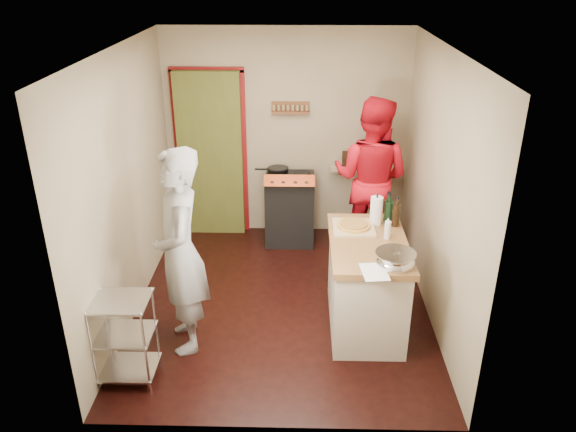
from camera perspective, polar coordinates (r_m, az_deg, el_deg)
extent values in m
plane|color=black|center=(6.01, -0.60, -8.66)|extent=(3.50, 3.50, 0.00)
cube|color=tan|center=(7.05, -0.16, 8.26)|extent=(3.00, 0.04, 2.60)
cube|color=#565B23|center=(7.26, -7.71, 6.46)|extent=(0.80, 0.40, 2.10)
cube|color=maroon|center=(7.27, -11.08, 6.25)|extent=(0.06, 0.06, 2.10)
cube|color=maroon|center=(7.14, -4.44, 6.29)|extent=(0.06, 0.06, 2.10)
cube|color=maroon|center=(6.93, -8.31, 14.52)|extent=(0.90, 0.06, 0.06)
cube|color=brown|center=(6.92, 0.25, 10.51)|extent=(0.46, 0.09, 0.03)
cube|color=brown|center=(6.94, 0.26, 11.08)|extent=(0.46, 0.02, 0.12)
cube|color=olive|center=(6.91, 0.25, 10.96)|extent=(0.42, 0.04, 0.07)
cube|color=tan|center=(7.12, 7.52, 4.82)|extent=(0.80, 0.18, 0.04)
cube|color=black|center=(7.06, 5.95, 5.76)|extent=(0.10, 0.14, 0.22)
cube|color=tan|center=(5.65, -16.06, 2.93)|extent=(0.04, 3.50, 2.60)
cube|color=tan|center=(5.55, 15.02, 2.66)|extent=(0.04, 3.50, 2.60)
cube|color=white|center=(5.05, -0.73, 16.80)|extent=(3.00, 3.50, 0.02)
cube|color=black|center=(7.07, 0.19, 0.49)|extent=(0.60, 0.55, 0.80)
cube|color=black|center=(6.90, 0.19, 3.75)|extent=(0.60, 0.55, 0.06)
cube|color=#953515|center=(6.61, 0.14, 3.59)|extent=(0.60, 0.15, 0.17)
cylinder|color=black|center=(7.00, -1.02, 4.71)|extent=(0.26, 0.26, 0.05)
cylinder|color=silver|center=(4.95, -19.30, -12.96)|extent=(0.02, 0.02, 0.80)
cylinder|color=silver|center=(4.82, -14.26, -13.37)|extent=(0.02, 0.02, 0.80)
cylinder|color=silver|center=(5.22, -18.01, -10.57)|extent=(0.02, 0.02, 0.80)
cylinder|color=silver|center=(5.10, -13.25, -10.89)|extent=(0.02, 0.02, 0.80)
cube|color=silver|center=(5.20, -15.82, -14.58)|extent=(0.48, 0.40, 0.02)
cube|color=silver|center=(4.99, -16.29, -11.46)|extent=(0.48, 0.40, 0.02)
cube|color=silver|center=(4.80, -16.76, -8.28)|extent=(0.48, 0.40, 0.02)
cube|color=beige|center=(5.50, 7.90, -7.09)|extent=(0.66, 1.16, 0.86)
cube|color=olive|center=(5.27, 8.19, -2.85)|extent=(0.72, 1.22, 0.06)
cube|color=tan|center=(5.47, 6.67, -1.17)|extent=(0.40, 0.40, 0.02)
cylinder|color=gold|center=(5.46, 6.68, -0.94)|extent=(0.32, 0.32, 0.02)
ellipsoid|color=silver|center=(4.90, 10.85, -4.26)|extent=(0.35, 0.35, 0.11)
cylinder|color=white|center=(5.56, 8.96, 0.55)|extent=(0.12, 0.12, 0.28)
cylinder|color=silver|center=(5.31, 10.08, -1.41)|extent=(0.06, 0.06, 0.17)
cube|color=white|center=(4.77, 8.77, -5.63)|extent=(0.24, 0.32, 0.00)
cylinder|color=black|center=(5.63, 10.13, 0.97)|extent=(0.08, 0.08, 0.31)
cylinder|color=black|center=(5.53, 10.96, 0.46)|extent=(0.08, 0.08, 0.31)
cylinder|color=black|center=(5.59, 10.21, 0.76)|extent=(0.08, 0.08, 0.31)
imported|color=silver|center=(5.03, -10.88, -3.68)|extent=(0.63, 0.80, 1.91)
imported|color=red|center=(6.64, 8.39, 3.82)|extent=(1.16, 1.06, 1.93)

